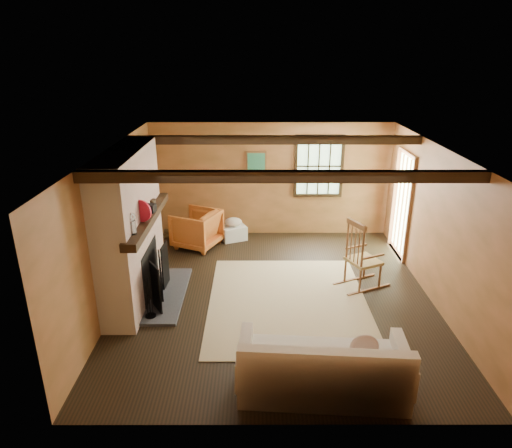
{
  "coord_description": "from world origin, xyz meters",
  "views": [
    {
      "loc": [
        -0.32,
        -6.54,
        3.76
      ],
      "look_at": [
        -0.31,
        0.4,
        1.1
      ],
      "focal_mm": 32.0,
      "sensor_mm": 36.0,
      "label": 1
    }
  ],
  "objects_px": {
    "fireplace": "(132,233)",
    "laundry_basket": "(233,233)",
    "sofa": "(323,371)",
    "rocking_chair": "(362,259)",
    "armchair": "(197,229)"
  },
  "relations": [
    {
      "from": "armchair",
      "to": "sofa",
      "type": "bearing_deg",
      "value": 49.51
    },
    {
      "from": "sofa",
      "to": "laundry_basket",
      "type": "distance_m",
      "value": 4.78
    },
    {
      "from": "armchair",
      "to": "rocking_chair",
      "type": "bearing_deg",
      "value": 84.95
    },
    {
      "from": "sofa",
      "to": "laundry_basket",
      "type": "relative_size",
      "value": 4.02
    },
    {
      "from": "laundry_basket",
      "to": "sofa",
      "type": "bearing_deg",
      "value": -74.84
    },
    {
      "from": "laundry_basket",
      "to": "armchair",
      "type": "height_order",
      "value": "armchair"
    },
    {
      "from": "fireplace",
      "to": "rocking_chair",
      "type": "bearing_deg",
      "value": 5.24
    },
    {
      "from": "laundry_basket",
      "to": "armchair",
      "type": "bearing_deg",
      "value": -153.3
    },
    {
      "from": "rocking_chair",
      "to": "fireplace",
      "type": "bearing_deg",
      "value": 70.07
    },
    {
      "from": "fireplace",
      "to": "laundry_basket",
      "type": "distance_m",
      "value": 2.95
    },
    {
      "from": "laundry_basket",
      "to": "armchair",
      "type": "xyz_separation_m",
      "value": [
        -0.72,
        -0.36,
        0.23
      ]
    },
    {
      "from": "rocking_chair",
      "to": "sofa",
      "type": "bearing_deg",
      "value": 133.8
    },
    {
      "from": "fireplace",
      "to": "sofa",
      "type": "distance_m",
      "value": 3.59
    },
    {
      "from": "fireplace",
      "to": "rocking_chair",
      "type": "relative_size",
      "value": 2.0
    },
    {
      "from": "sofa",
      "to": "armchair",
      "type": "bearing_deg",
      "value": 118.95
    }
  ]
}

